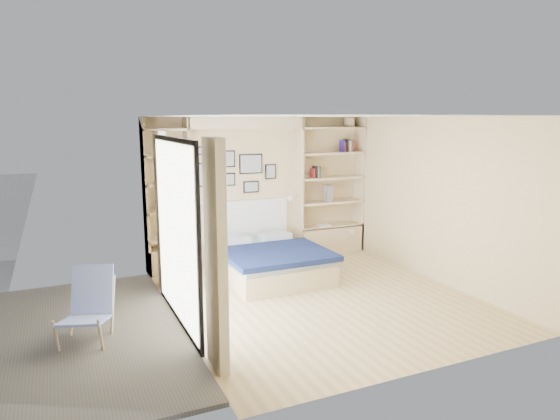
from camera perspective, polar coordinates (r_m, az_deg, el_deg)
name	(u,v)px	position (r m, az deg, el deg)	size (l,w,h in m)	color
ground	(319,298)	(7.10, 4.52, -9.96)	(4.50, 4.50, 0.00)	#D2B678
room_shell	(253,207)	(8.00, -3.07, 0.37)	(4.50, 4.50, 4.50)	#D3B67D
bed	(269,260)	(7.93, -1.32, -5.75)	(1.58, 2.02, 1.07)	beige
photo_gallery	(234,170)	(8.56, -5.24, 4.57)	(1.48, 0.02, 0.82)	black
reading_lamps	(248,201)	(8.47, -3.71, 1.09)	(1.92, 0.12, 0.15)	silver
shelf_decor	(320,162)	(9.05, 4.60, 5.52)	(3.54, 0.23, 2.03)	maroon
deck	(34,345)	(6.33, -26.33, -13.68)	(3.20, 4.00, 0.05)	brown
deck_chair	(88,306)	(6.12, -21.08, -10.18)	(0.72, 0.92, 0.82)	tan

